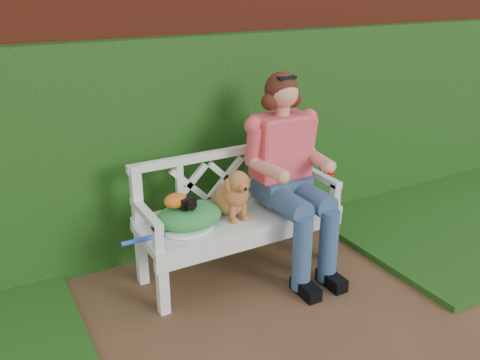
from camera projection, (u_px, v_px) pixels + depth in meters
brick_wall at (178, 110)px, 4.12m from camera, size 10.00×0.30×2.20m
ivy_hedge at (191, 146)px, 4.03m from camera, size 10.00×0.18×1.70m
grass_right at (460, 214)px, 4.79m from camera, size 2.60×2.00×0.05m
garden_bench at (240, 243)px, 3.81m from camera, size 1.65×0.80×0.48m
seated_woman at (284, 172)px, 3.77m from camera, size 0.74×0.92×1.50m
dog at (232, 191)px, 3.64m from camera, size 0.36×0.41×0.38m
tennis_racket at (184, 229)px, 3.46m from camera, size 0.70×0.36×0.03m
green_bag at (189, 215)px, 3.52m from camera, size 0.48×0.38×0.16m
camera_item at (187, 202)px, 3.44m from camera, size 0.13×0.11×0.07m
baseball_glove at (176, 201)px, 3.43m from camera, size 0.19×0.16×0.10m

